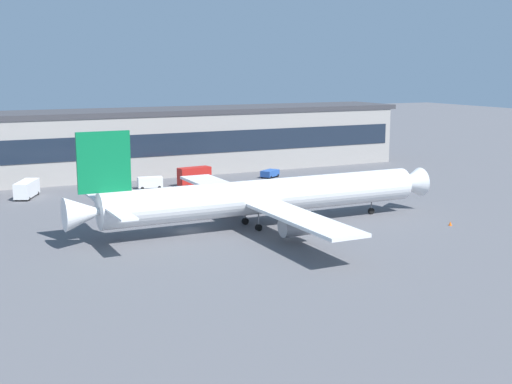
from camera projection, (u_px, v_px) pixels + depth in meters
ground_plane at (190, 231)px, 107.89m from camera, size 600.00×600.00×0.00m
terminal_building at (98, 144)px, 160.18m from camera, size 158.58×19.33×15.61m
airliner at (262, 197)px, 109.99m from camera, size 63.88×54.81×16.61m
crew_van at (150, 182)px, 145.01m from camera, size 5.48×2.98×2.55m
pushback_tractor at (270, 173)px, 160.13m from camera, size 5.44×4.80×1.75m
fuel_truck at (27, 188)px, 135.22m from camera, size 6.03×8.80×3.35m
catering_truck at (194, 176)px, 148.16m from camera, size 7.46×3.43×4.15m
traffic_cone_0 at (450, 223)px, 111.51m from camera, size 0.58×0.58×0.72m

